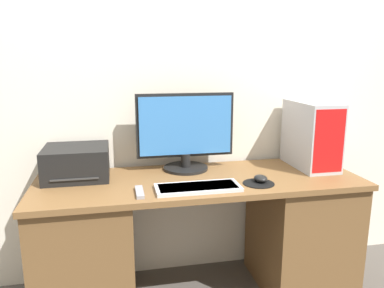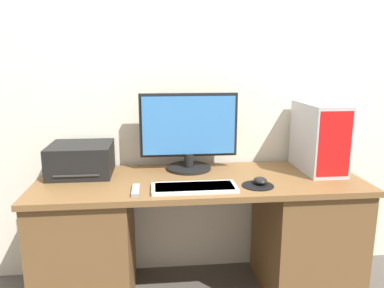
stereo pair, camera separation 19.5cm
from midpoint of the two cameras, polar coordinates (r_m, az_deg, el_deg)
wall_back at (r=2.25m, az=2.68°, el=13.31°), size 6.40×0.05×2.70m
desk at (r=2.13m, az=3.83°, el=-14.04°), size 1.73×0.59×0.71m
monitor at (r=2.12m, az=2.12°, el=1.98°), size 0.56×0.26×0.44m
keyboard at (r=1.84m, az=3.42°, el=-6.69°), size 0.42×0.16×0.02m
mousepad at (r=1.93m, az=12.87°, el=-6.25°), size 0.16×0.16×0.00m
mouse at (r=1.95m, az=13.22°, el=-5.50°), size 0.07×0.09×0.03m
computer_tower at (r=2.26m, az=21.17°, el=0.94°), size 0.20×0.38×0.38m
printer at (r=2.12m, az=-14.04°, el=-2.33°), size 0.33×0.31×0.17m
remote_control at (r=1.81m, az=-5.52°, el=-7.07°), size 0.04×0.15×0.02m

